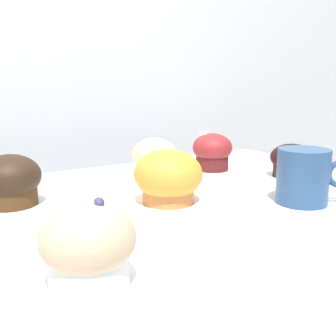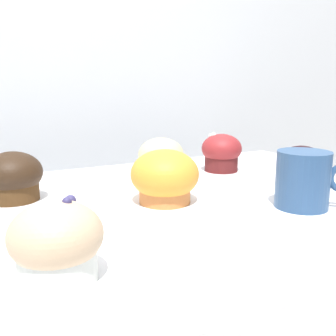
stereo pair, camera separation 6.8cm
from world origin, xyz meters
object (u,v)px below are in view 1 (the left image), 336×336
muffin_back_right (212,151)px  coffee_cup (304,175)px  muffin_back_center (88,246)px  muffin_front_left (292,161)px  muffin_back_left (167,177)px  muffin_front_right (155,158)px  muffin_front_center (10,181)px

muffin_back_right → coffee_cup: coffee_cup is taller
muffin_back_center → muffin_front_left: bearing=20.4°
muffin_back_left → muffin_front_right: size_ratio=1.18×
muffin_front_center → muffin_front_left: size_ratio=1.10×
muffin_back_center → muffin_front_center: bearing=91.2°
muffin_back_left → muffin_back_right: muffin_back_left is taller
muffin_back_left → muffin_front_right: (0.08, 0.17, -0.00)m
muffin_front_left → coffee_cup: size_ratio=0.79×
muffin_front_right → muffin_front_left: bearing=-34.0°
muffin_back_left → muffin_front_left: (0.31, 0.01, -0.01)m
muffin_front_right → muffin_back_right: bearing=-6.8°
muffin_front_center → muffin_back_left: (0.22, -0.12, 0.00)m
muffin_front_center → coffee_cup: bearing=-32.0°
muffin_front_center → muffin_front_left: (0.53, -0.11, -0.01)m
muffin_back_left → muffin_back_center: size_ratio=1.21×
muffin_front_left → coffee_cup: 0.19m
muffin_front_center → muffin_front_left: muffin_front_center is taller
muffin_back_right → muffin_back_center: 0.54m
muffin_front_left → muffin_front_right: (-0.23, 0.16, 0.01)m
muffin_front_left → muffin_back_center: 0.56m
muffin_back_left → coffee_cup: bearing=-35.2°
muffin_back_left → muffin_front_center: bearing=150.9°
muffin_back_left → muffin_back_right: bearing=34.5°
muffin_back_right → coffee_cup: (-0.04, -0.28, 0.00)m
muffin_front_left → muffin_back_center: size_ratio=0.96×
muffin_front_left → muffin_front_right: size_ratio=0.93×
muffin_back_center → muffin_back_left: bearing=41.6°
muffin_back_right → muffin_front_left: 0.17m
muffin_back_right → muffin_back_center: (-0.43, -0.34, -0.00)m
muffin_back_center → muffin_back_right: bearing=38.1°
muffin_back_right → muffin_back_left: bearing=-145.5°
muffin_front_center → muffin_front_right: bearing=8.8°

